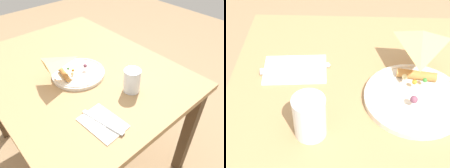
# 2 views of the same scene
# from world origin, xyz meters

# --- Properties ---
(dining_table) EXTENTS (1.12, 0.86, 0.71)m
(dining_table) POSITION_xyz_m (0.00, 0.00, 0.61)
(dining_table) COLOR #A87F51
(dining_table) RESTS_ON ground_plane
(plate_pizza) EXTENTS (0.26, 0.26, 0.05)m
(plate_pizza) POSITION_xyz_m (-0.06, 0.03, 0.72)
(plate_pizza) COLOR silver
(plate_pizza) RESTS_ON dining_table
(milk_glass) EXTENTS (0.08, 0.08, 0.11)m
(milk_glass) POSITION_xyz_m (-0.31, -0.09, 0.76)
(milk_glass) COLOR white
(milk_glass) RESTS_ON dining_table
(napkin_folded) EXTENTS (0.19, 0.14, 0.00)m
(napkin_folded) POSITION_xyz_m (-0.38, 0.14, 0.71)
(napkin_folded) COLOR white
(napkin_folded) RESTS_ON dining_table
(butter_knife) EXTENTS (0.20, 0.06, 0.01)m
(butter_knife) POSITION_xyz_m (-0.39, 0.14, 0.71)
(butter_knife) COLOR #B2B2B7
(butter_knife) RESTS_ON napkin_folded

